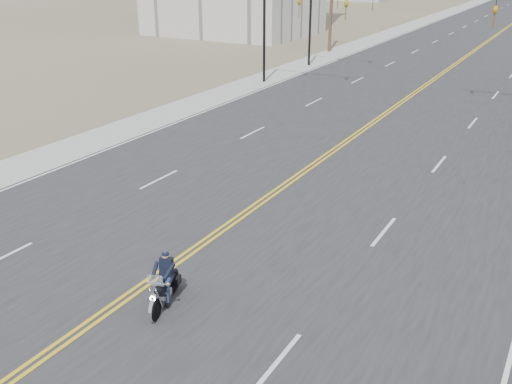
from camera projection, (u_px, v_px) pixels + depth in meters
name	position (u px, v px, depth m)	size (l,w,h in m)	color
road	(497.00, 34.00, 68.60)	(20.00, 200.00, 0.01)	#303033
sidewalk_left	(403.00, 29.00, 73.89)	(3.00, 200.00, 0.01)	#A5A5A0
traffic_mast_left	(289.00, 16.00, 40.46)	(7.10, 0.26, 7.00)	black
traffic_mast_far	(329.00, 8.00, 47.03)	(6.10, 0.26, 7.00)	black
motorcyclist	(163.00, 281.00, 15.53)	(0.84, 1.96, 1.53)	black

